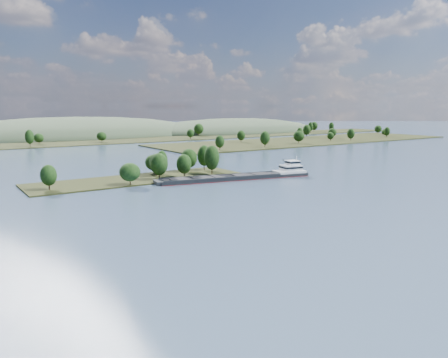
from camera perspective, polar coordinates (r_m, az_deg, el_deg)
ground at (r=153.32m, az=-2.17°, el=-3.20°), size 1800.00×1800.00×0.00m
tree_island at (r=207.68m, az=-8.83°, el=1.26°), size 100.00×32.88×15.54m
right_bank at (r=436.96m, az=11.21°, el=5.02°), size 320.00×90.00×14.94m
back_shoreline at (r=417.91m, az=-21.65°, el=4.31°), size 900.00×60.00×16.08m
hill_east at (r=586.17m, az=1.31°, el=6.20°), size 260.00×140.00×36.00m
hill_west at (r=526.80m, az=-18.81°, el=5.32°), size 320.00×160.00×44.00m
cargo_barge at (r=205.22m, az=2.76°, el=0.40°), size 75.53×24.04×10.18m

